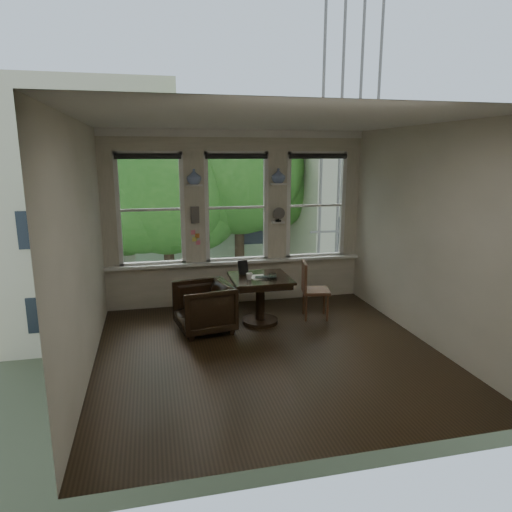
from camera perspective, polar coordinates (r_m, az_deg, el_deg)
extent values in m
plane|color=black|center=(6.27, 1.51, -11.87)|extent=(4.50, 4.50, 0.00)
plane|color=silver|center=(5.73, 1.69, 16.61)|extent=(4.50, 4.50, 0.00)
plane|color=beige|center=(7.99, -2.47, 4.66)|extent=(4.50, 0.00, 4.50)
plane|color=beige|center=(3.74, 10.28, -4.63)|extent=(4.50, 0.00, 4.50)
plane|color=beige|center=(5.70, -20.89, 0.64)|extent=(0.00, 4.50, 4.50)
plane|color=beige|center=(6.74, 20.47, 2.40)|extent=(0.00, 4.50, 4.50)
cube|color=white|center=(7.73, -7.73, 8.77)|extent=(0.26, 0.16, 0.03)
cube|color=white|center=(7.99, 2.80, 8.99)|extent=(0.26, 0.16, 0.03)
cube|color=#59544F|center=(7.81, -7.64, 5.12)|extent=(0.14, 0.06, 0.28)
imported|color=silver|center=(7.72, -7.76, 9.80)|extent=(0.24, 0.24, 0.25)
imported|color=silver|center=(7.99, 2.81, 9.98)|extent=(0.24, 0.24, 0.25)
imported|color=black|center=(6.88, -6.52, -6.39)|extent=(0.94, 0.92, 0.74)
cube|color=maroon|center=(6.86, -6.54, -5.76)|extent=(0.45, 0.45, 0.06)
imported|color=black|center=(6.91, 1.25, -2.82)|extent=(0.37, 0.29, 0.03)
imported|color=white|center=(6.89, -0.84, -2.56)|extent=(0.12, 0.12, 0.10)
imported|color=white|center=(6.91, 2.10, -2.56)|extent=(0.13, 0.13, 0.09)
cube|color=black|center=(7.18, -1.62, -1.44)|extent=(0.17, 0.11, 0.22)
cube|color=silver|center=(7.03, 0.28, -2.65)|extent=(0.22, 0.30, 0.00)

